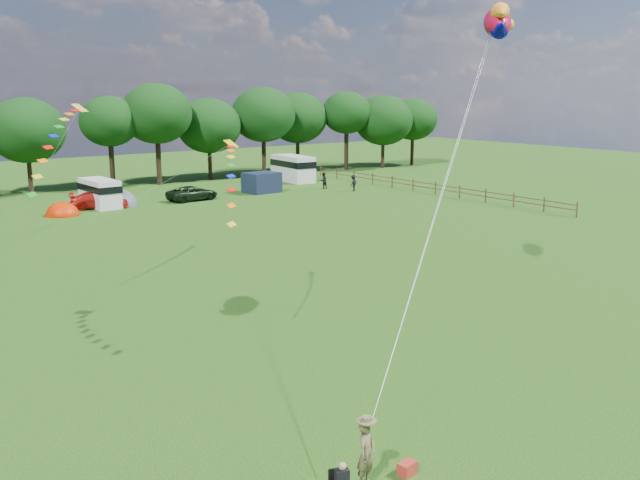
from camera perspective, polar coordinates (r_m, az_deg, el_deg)
ground_plane at (r=23.05m, az=12.27°, el=-13.16°), size 180.00×180.00×0.00m
tree_line at (r=71.80m, az=-19.55°, el=8.66°), size 102.98×10.98×10.27m
fence at (r=68.46m, az=8.33°, el=4.34°), size 0.12×33.12×1.20m
car_c at (r=61.64m, az=-17.22°, el=3.07°), size 4.94×3.52×1.37m
car_d at (r=64.10m, az=-10.17°, el=3.71°), size 4.86×2.51×1.28m
campervan_c at (r=62.34m, az=-17.21°, el=3.68°), size 2.20×4.80×2.31m
campervan_d at (r=76.34m, az=-2.18°, el=5.82°), size 2.63×5.67×2.73m
tent_orange at (r=59.26m, az=-19.90°, el=1.90°), size 2.62×2.87×2.05m
tent_greyblue at (r=63.00m, az=-16.03°, el=2.71°), size 3.74×4.10×2.79m
awning_navy at (r=68.13m, az=-4.69°, el=4.61°), size 3.27×2.75×1.91m
kite_flyer at (r=18.44m, az=3.73°, el=-16.69°), size 0.73×0.62×1.70m
camp_chair at (r=17.74m, az=1.72°, el=-18.59°), size 0.57×0.58×1.13m
kite_bag at (r=19.30m, az=6.99°, el=-17.68°), size 0.53×0.40×0.34m
fish_kite at (r=32.58m, az=14.05°, el=16.56°), size 3.04×3.14×1.85m
streamer_kite_b at (r=35.66m, az=-20.03°, el=8.06°), size 4.38×4.76×3.83m
streamer_kite_c at (r=28.77m, az=-7.12°, el=5.85°), size 3.14×4.88×2.78m
walker_a at (r=70.52m, az=0.27°, el=4.78°), size 0.82×0.54×1.62m
walker_b at (r=68.82m, az=2.69°, el=4.58°), size 1.14×0.86×1.60m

